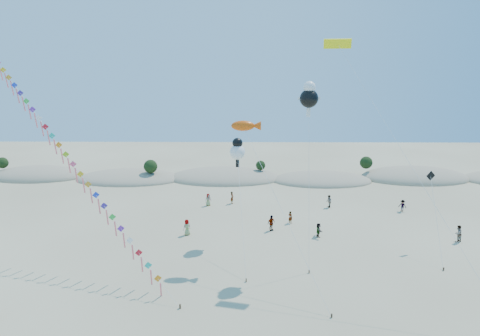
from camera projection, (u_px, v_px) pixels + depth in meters
name	position (u px, v px, depth m)	size (l,w,h in m)	color
dune_ridge	(231.00, 178.00, 67.27)	(145.30, 11.49, 5.57)	gray
kite_train	(63.00, 152.00, 37.62)	(23.20, 17.95, 20.13)	#3F2D1E
fish_kite	(246.00, 126.00, 37.17)	(7.79, 11.42, 13.22)	#3F2D1E
cartoon_kite_low	(237.00, 150.00, 41.60)	(1.77, 10.46, 10.97)	#3F2D1E
cartoon_kite_high	(309.00, 96.00, 35.72)	(2.00, 4.35, 16.83)	#3F2D1E
parafoil_kite	(340.00, 48.00, 34.74)	(11.36, 14.40, 20.44)	#3F2D1E
dark_kite	(433.00, 196.00, 39.74)	(1.33, 6.34, 7.84)	#3F2D1E
beachgoers	(311.00, 216.00, 47.70)	(30.06, 13.01, 1.84)	slate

